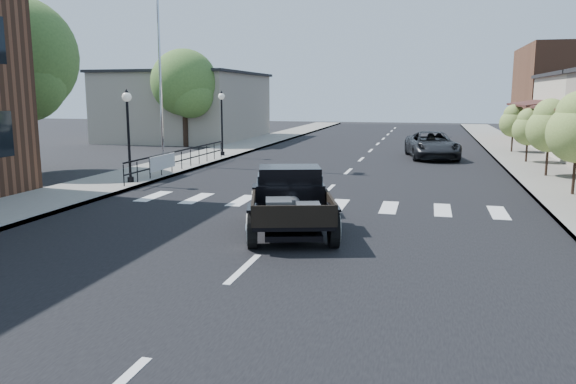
# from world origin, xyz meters

# --- Properties ---
(ground) EXTENTS (120.00, 120.00, 0.00)m
(ground) POSITION_xyz_m (0.00, 0.00, 0.00)
(ground) COLOR black
(ground) RESTS_ON ground
(road) EXTENTS (14.00, 80.00, 0.02)m
(road) POSITION_xyz_m (0.00, 15.00, 0.01)
(road) COLOR black
(road) RESTS_ON ground
(road_markings) EXTENTS (12.00, 60.00, 0.06)m
(road_markings) POSITION_xyz_m (0.00, 10.00, 0.00)
(road_markings) COLOR silver
(road_markings) RESTS_ON ground
(sidewalk_left) EXTENTS (3.00, 80.00, 0.15)m
(sidewalk_left) POSITION_xyz_m (-8.50, 15.00, 0.07)
(sidewalk_left) COLOR gray
(sidewalk_left) RESTS_ON ground
(sidewalk_right) EXTENTS (3.00, 80.00, 0.15)m
(sidewalk_right) POSITION_xyz_m (8.50, 15.00, 0.07)
(sidewalk_right) COLOR gray
(sidewalk_right) RESTS_ON ground
(low_building_left) EXTENTS (10.00, 12.00, 5.00)m
(low_building_left) POSITION_xyz_m (-15.00, 28.00, 2.50)
(low_building_left) COLOR gray
(low_building_left) RESTS_ON ground
(railing) EXTENTS (0.08, 10.00, 1.00)m
(railing) POSITION_xyz_m (-7.30, 10.00, 0.65)
(railing) COLOR black
(railing) RESTS_ON sidewalk_left
(banner) EXTENTS (0.04, 2.20, 0.60)m
(banner) POSITION_xyz_m (-7.22, 8.00, 0.45)
(banner) COLOR silver
(banner) RESTS_ON sidewalk_left
(lamp_post_b) EXTENTS (0.36, 0.36, 3.54)m
(lamp_post_b) POSITION_xyz_m (-7.60, 6.00, 1.92)
(lamp_post_b) COLOR black
(lamp_post_b) RESTS_ON sidewalk_left
(lamp_post_c) EXTENTS (0.36, 0.36, 3.54)m
(lamp_post_c) POSITION_xyz_m (-7.60, 16.00, 1.92)
(lamp_post_c) COLOR black
(lamp_post_c) RESTS_ON sidewalk_left
(flagpole) EXTENTS (0.12, 0.12, 12.67)m
(flagpole) POSITION_xyz_m (-9.20, 12.00, 6.48)
(flagpole) COLOR silver
(flagpole) RESTS_ON sidewalk_left
(big_tree_near) EXTENTS (5.26, 5.26, 7.72)m
(big_tree_near) POSITION_xyz_m (-14.00, 8.00, 3.86)
(big_tree_near) COLOR #456A2D
(big_tree_near) RESTS_ON ground
(big_tree_far) EXTENTS (4.43, 4.43, 6.50)m
(big_tree_far) POSITION_xyz_m (-12.50, 22.00, 3.25)
(big_tree_far) COLOR #456A2D
(big_tree_far) RESTS_ON ground
(small_tree_c) EXTENTS (1.84, 1.84, 3.06)m
(small_tree_c) POSITION_xyz_m (8.30, 11.78, 1.68)
(small_tree_c) COLOR olive
(small_tree_c) RESTS_ON sidewalk_right
(small_tree_d) EXTENTS (1.54, 1.54, 2.57)m
(small_tree_d) POSITION_xyz_m (8.30, 16.87, 1.43)
(small_tree_d) COLOR olive
(small_tree_d) RESTS_ON sidewalk_right
(small_tree_e) EXTENTS (1.60, 1.60, 2.67)m
(small_tree_e) POSITION_xyz_m (8.30, 22.13, 1.49)
(small_tree_e) COLOR olive
(small_tree_e) RESTS_ON sidewalk_right
(hotrod_pickup) EXTENTS (3.54, 5.29, 1.68)m
(hotrod_pickup) POSITION_xyz_m (0.11, 0.44, 0.84)
(hotrod_pickup) COLOR black
(hotrod_pickup) RESTS_ON ground
(second_car) EXTENTS (3.25, 5.60, 1.47)m
(second_car) POSITION_xyz_m (3.69, 18.48, 0.73)
(second_car) COLOR black
(second_car) RESTS_ON ground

